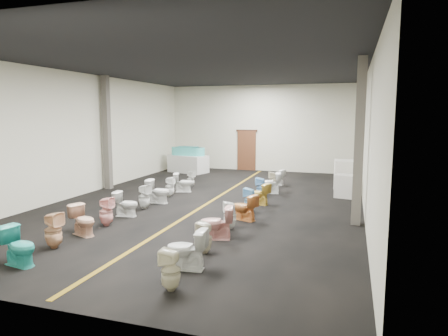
{
  "coord_description": "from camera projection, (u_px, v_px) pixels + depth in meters",
  "views": [
    {
      "loc": [
        4.57,
        -12.73,
        3.01
      ],
      "look_at": [
        0.16,
        1.0,
        1.05
      ],
      "focal_mm": 32.0,
      "sensor_mm": 36.0,
      "label": 1
    }
  ],
  "objects": [
    {
      "name": "floor",
      "position": [
        211.0,
        201.0,
        13.8
      ],
      "size": [
        16.0,
        16.0,
        0.0
      ],
      "primitive_type": "plane",
      "color": "black",
      "rests_on": "ground"
    },
    {
      "name": "ceiling",
      "position": [
        210.0,
        68.0,
        13.19
      ],
      "size": [
        16.0,
        16.0,
        0.0
      ],
      "primitive_type": "plane",
      "rotation": [
        3.14,
        0.0,
        0.0
      ],
      "color": "black",
      "rests_on": "ground"
    },
    {
      "name": "wall_back",
      "position": [
        262.0,
        128.0,
        21.04
      ],
      "size": [
        10.0,
        0.0,
        10.0
      ],
      "primitive_type": "plane",
      "rotation": [
        1.57,
        0.0,
        0.0
      ],
      "color": "beige",
      "rests_on": "ground"
    },
    {
      "name": "wall_front",
      "position": [
        30.0,
        165.0,
        5.95
      ],
      "size": [
        10.0,
        0.0,
        10.0
      ],
      "primitive_type": "plane",
      "rotation": [
        -1.57,
        0.0,
        0.0
      ],
      "color": "beige",
      "rests_on": "ground"
    },
    {
      "name": "wall_left",
      "position": [
        86.0,
        134.0,
        15.01
      ],
      "size": [
        0.0,
        16.0,
        16.0
      ],
      "primitive_type": "plane",
      "rotation": [
        1.57,
        0.0,
        1.57
      ],
      "color": "beige",
      "rests_on": "ground"
    },
    {
      "name": "wall_right",
      "position": [
        367.0,
        139.0,
        11.98
      ],
      "size": [
        0.0,
        16.0,
        16.0
      ],
      "primitive_type": "plane",
      "rotation": [
        1.57,
        0.0,
        -1.57
      ],
      "color": "beige",
      "rests_on": "ground"
    },
    {
      "name": "aisle_stripe",
      "position": [
        211.0,
        201.0,
        13.8
      ],
      "size": [
        0.12,
        15.6,
        0.01
      ],
      "primitive_type": "cube",
      "color": "#7C5D12",
      "rests_on": "floor"
    },
    {
      "name": "back_door",
      "position": [
        247.0,
        151.0,
        21.39
      ],
      "size": [
        1.0,
        0.1,
        2.1
      ],
      "primitive_type": "cube",
      "color": "#562D19",
      "rests_on": "floor"
    },
    {
      "name": "door_frame",
      "position": [
        247.0,
        131.0,
        21.26
      ],
      "size": [
        1.15,
        0.08,
        0.1
      ],
      "primitive_type": "cube",
      "color": "#331C11",
      "rests_on": "back_door"
    },
    {
      "name": "column_left",
      "position": [
        107.0,
        133.0,
        15.88
      ],
      "size": [
        0.25,
        0.25,
        4.5
      ],
      "primitive_type": "cube",
      "color": "#59544C",
      "rests_on": "floor"
    },
    {
      "name": "column_right",
      "position": [
        359.0,
        142.0,
        10.64
      ],
      "size": [
        0.25,
        0.25,
        4.5
      ],
      "primitive_type": "cube",
      "color": "#59544C",
      "rests_on": "floor"
    },
    {
      "name": "display_table",
      "position": [
        188.0,
        164.0,
        20.62
      ],
      "size": [
        2.2,
        1.54,
        0.89
      ],
      "primitive_type": "cube",
      "rotation": [
        0.0,
        0.0,
        -0.3
      ],
      "color": "silver",
      "rests_on": "floor"
    },
    {
      "name": "bathtub",
      "position": [
        188.0,
        152.0,
        20.53
      ],
      "size": [
        1.85,
        0.79,
        0.55
      ],
      "rotation": [
        0.0,
        0.0,
        -0.11
      ],
      "color": "#46C9C4",
      "rests_on": "display_table"
    },
    {
      "name": "appliance_crate_a",
      "position": [
        345.0,
        186.0,
        14.44
      ],
      "size": [
        0.77,
        0.77,
        0.83
      ],
      "primitive_type": "cube",
      "rotation": [
        0.0,
        0.0,
        -0.21
      ],
      "color": "beige",
      "rests_on": "floor"
    },
    {
      "name": "appliance_crate_b",
      "position": [
        346.0,
        176.0,
        15.62
      ],
      "size": [
        0.95,
        0.95,
        1.21
      ],
      "primitive_type": "cube",
      "rotation": [
        0.0,
        0.0,
        0.08
      ],
      "color": "white",
      "rests_on": "floor"
    },
    {
      "name": "appliance_crate_c",
      "position": [
        346.0,
        177.0,
        16.66
      ],
      "size": [
        0.76,
        0.76,
        0.79
      ],
      "primitive_type": "cube",
      "rotation": [
        0.0,
        0.0,
        -0.09
      ],
      "color": "silver",
      "rests_on": "floor"
    },
    {
      "name": "appliance_crate_d",
      "position": [
        347.0,
        172.0,
        17.83
      ],
      "size": [
        0.75,
        0.75,
        0.89
      ],
      "primitive_type": "cube",
      "rotation": [
        0.0,
        0.0,
        0.23
      ],
      "color": "beige",
      "rests_on": "floor"
    },
    {
      "name": "toilet_left_0",
      "position": [
        19.0,
        246.0,
        7.93
      ],
      "size": [
        0.84,
        0.56,
        0.79
      ],
      "primitive_type": "imported",
      "rotation": [
        0.0,
        0.0,
        1.41
      ],
      "color": "teal",
      "rests_on": "floor"
    },
    {
      "name": "toilet_left_1",
      "position": [
        53.0,
        230.0,
        8.94
      ],
      "size": [
        0.42,
        0.41,
        0.83
      ],
      "primitive_type": "imported",
      "rotation": [
        0.0,
        0.0,
        1.47
      ],
      "color": "#E3AD81",
      "rests_on": "floor"
    },
    {
      "name": "toilet_left_2",
      "position": [
        83.0,
        220.0,
        9.91
      ],
      "size": [
        0.85,
        0.66,
        0.77
      ],
      "primitive_type": "imported",
      "rotation": [
        0.0,
        0.0,
        1.22
      ],
      "color": "#DFA989",
      "rests_on": "floor"
    },
    {
      "name": "toilet_left_3",
      "position": [
        106.0,
        212.0,
        10.73
      ],
      "size": [
        0.39,
        0.38,
        0.8
      ],
      "primitive_type": "imported",
      "rotation": [
        0.0,
        0.0,
        1.63
      ],
      "color": "#F3AAA4",
      "rests_on": "floor"
    },
    {
      "name": "toilet_left_4",
      "position": [
        126.0,
        204.0,
        11.77
      ],
      "size": [
        0.75,
        0.46,
        0.73
      ],
      "primitive_type": "imported",
      "rotation": [
        0.0,
        0.0,
        1.65
      ],
      "color": "white",
      "rests_on": "floor"
    },
    {
      "name": "toilet_left_5",
      "position": [
        144.0,
        197.0,
        12.67
      ],
      "size": [
        0.42,
        0.41,
        0.79
      ],
      "primitive_type": "imported",
      "rotation": [
        0.0,
        0.0,
        1.41
      ],
      "color": "white",
      "rests_on": "floor"
    },
    {
      "name": "toilet_left_6",
      "position": [
        158.0,
        191.0,
        13.51
      ],
      "size": [
        0.81,
        0.49,
        0.81
      ],
      "primitive_type": "imported",
      "rotation": [
        0.0,
        0.0,
        1.62
      ],
      "color": "white",
      "rests_on": "floor"
    },
    {
      "name": "toilet_left_7",
      "position": [
        170.0,
        187.0,
        14.56
      ],
      "size": [
        0.36,
        0.35,
        0.74
      ],
      "primitive_type": "imported",
      "rotation": [
        0.0,
        0.0,
        1.62
      ],
      "color": "white",
      "rests_on": "floor"
    },
    {
      "name": "toilet_left_8",
      "position": [
        183.0,
        182.0,
        15.46
      ],
      "size": [
        0.8,
        0.58,
        0.74
      ],
      "primitive_type": "imported",
      "rotation": [
        0.0,
        0.0,
        1.82
      ],
      "color": "white",
      "rests_on": "floor"
    },
    {
      "name": "toilet_left_9",
      "position": [
        191.0,
        179.0,
        16.44
      ],
      "size": [
        0.39,
        0.38,
        0.68
      ],
      "primitive_type": "imported",
      "rotation": [
        0.0,
        0.0,
        1.3
      ],
      "color": "white",
      "rests_on": "floor"
    },
    {
      "name": "toilet_right_0",
      "position": [
        171.0,
        270.0,
        6.78
      ],
      "size": [
        0.35,
        0.34,
        0.74
      ],
      "primitive_type": "imported",
      "rotation": [
        0.0,
        0.0,
        -1.55
      ],
      "color": "beige",
      "rests_on": "floor"
    },
    {
      "name": "toilet_right_1",
      "position": [
        186.0,
        249.0,
        7.72
      ],
      "size": [
        0.83,
        0.51,
        0.81
      ],
      "primitive_type": "imported",
      "rotation": [
        0.0,
        0.0,
        -1.49
      ],
      "color": "white",
      "rests_on": "floor"
    },
    {
      "name": "toilet_right_2",
      "position": [
        205.0,
        238.0,
        8.63
      ],
      "size": [
        0.4,
        0.4,
        0.69
      ],
      "primitive_type": "imported",
      "rotation": [
        0.0,
        0.0,
        -1.89
      ],
      "color": "beige",
      "rests_on": "floor"
    },
    {
      "name": "toilet_right_3",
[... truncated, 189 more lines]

